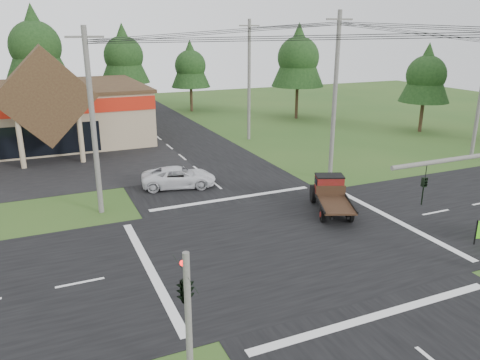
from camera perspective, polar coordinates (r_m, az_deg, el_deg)
ground at (r=23.99m, az=5.69°, el=-7.56°), size 120.00×120.00×0.00m
road_ns at (r=23.99m, az=5.69°, el=-7.54°), size 12.00×120.00×0.02m
road_ew at (r=23.99m, az=5.69°, el=-7.53°), size 120.00×12.00×0.02m
traffic_signal_corner at (r=13.72m, az=-6.72°, el=-11.73°), size 0.53×2.48×4.40m
utility_pole_nw at (r=27.38m, az=-17.51°, el=6.78°), size 2.00×0.30×10.50m
utility_pole_ne at (r=33.03m, az=11.48°, el=9.91°), size 2.00×0.30×11.50m
utility_pole_n at (r=45.15m, az=1.11°, el=12.12°), size 2.00×0.30×11.20m
tree_row_c at (r=59.82m, az=-23.73°, el=14.96°), size 7.28×7.28×13.13m
tree_row_d at (r=61.82m, az=-14.03°, el=14.70°), size 6.16×6.16×11.11m
tree_row_e at (r=61.88m, az=-6.08°, el=13.86°), size 5.04×5.04×9.09m
tree_side_ne at (r=56.74m, az=7.13°, el=14.83°), size 6.16×6.16×11.11m
tree_side_e_near at (r=52.22m, az=21.78°, el=12.00°), size 5.04×5.04×9.09m
antique_flatbed_truck at (r=27.78m, az=11.16°, el=-1.93°), size 3.58×5.19×2.03m
white_pickup at (r=32.07m, az=-7.47°, el=0.35°), size 5.38×3.39×1.38m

